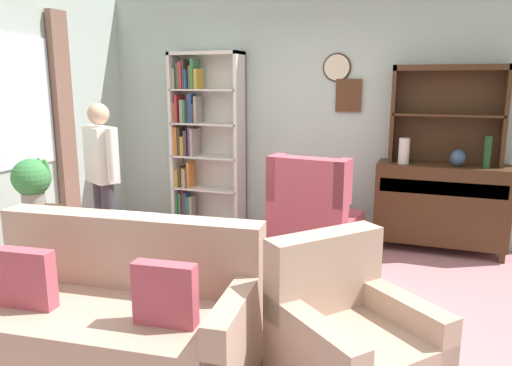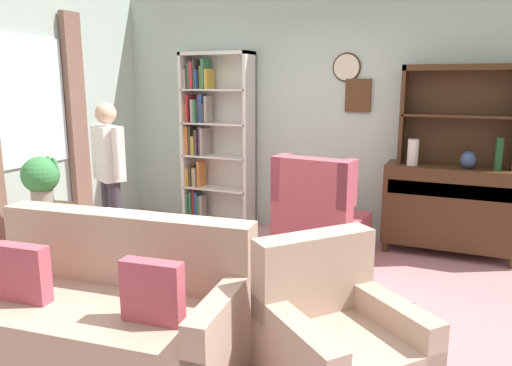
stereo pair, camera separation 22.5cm
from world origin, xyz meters
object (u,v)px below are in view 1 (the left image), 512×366
sideboard (440,203)px  person_reading (102,173)px  vase_tall (404,151)px  bookshelf (201,138)px  bottle_wine (487,152)px  sideboard_hutch (448,101)px  coffee_table (188,260)px  couch_floral (112,318)px  plant_stand (39,235)px  book_stack (186,245)px  vase_round (458,158)px  armchair_floral (350,344)px  potted_plant_large (32,180)px  wingback_chair (314,220)px

sideboard → person_reading: 3.43m
vase_tall → bookshelf: bearing=176.1°
person_reading → bookshelf: bearing=81.3°
vase_tall → bottle_wine: bearing=-0.7°
sideboard_hutch → coffee_table: sideboard_hutch is taller
couch_floral → plant_stand: bearing=146.8°
sideboard_hutch → book_stack: bearing=-132.8°
book_stack → vase_tall: bearing=50.9°
vase_tall → plant_stand: bearing=-148.7°
vase_tall → bottle_wine: (0.78, -0.01, 0.03)m
vase_round → coffee_table: 2.87m
vase_round → bottle_wine: bearing=-4.9°
plant_stand → sideboard_hutch: bearing=30.7°
bottle_wine → armchair_floral: (-0.87, -2.62, -0.79)m
sideboard → vase_tall: (-0.39, -0.08, 0.54)m
plant_stand → person_reading: (0.42, 0.42, 0.53)m
sideboard_hutch → vase_round: 0.60m
vase_round → person_reading: size_ratio=0.11×
sideboard → vase_round: size_ratio=7.65×
vase_round → sideboard: bearing=152.8°
vase_round → bottle_wine: (0.26, -0.02, 0.07)m
potted_plant_large → sideboard_hutch: bearing=30.3°
sideboard → couch_floral: sideboard is taller
vase_tall → armchair_floral: vase_tall is taller
bookshelf → book_stack: size_ratio=10.08×
vase_round → person_reading: bearing=-155.3°
wingback_chair → potted_plant_large: bearing=-150.8°
bottle_wine → armchair_floral: bearing=-108.4°
sideboard → wingback_chair: size_ratio=1.24×
vase_tall → armchair_floral: 2.74m
bookshelf → person_reading: bookshelf is taller
armchair_floral → sideboard_hutch: bearing=80.3°
couch_floral → coffee_table: couch_floral is taller
sideboard → potted_plant_large: size_ratio=2.75×
couch_floral → wingback_chair: (0.73, 2.30, 0.07)m
vase_tall → potted_plant_large: bearing=-149.1°
sideboard_hutch → vase_round: sideboard_hutch is taller
person_reading → vase_tall: bearing=28.6°
sideboard_hutch → armchair_floral: bearing=-99.7°
person_reading → coffee_table: 1.36m
couch_floral → book_stack: 1.00m
armchair_floral → plant_stand: size_ratio=1.78×
couch_floral → bookshelf: bearing=106.1°
bookshelf → vase_tall: (2.41, -0.16, -0.03)m
sideboard → couch_floral: (-1.92, -2.95, -0.20)m
bookshelf → book_stack: (0.87, -2.05, -0.61)m
bookshelf → coffee_table: 2.39m
bookshelf → sideboard_hutch: (2.80, 0.03, 0.48)m
couch_floral → book_stack: couch_floral is taller
vase_tall → plant_stand: size_ratio=0.44×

